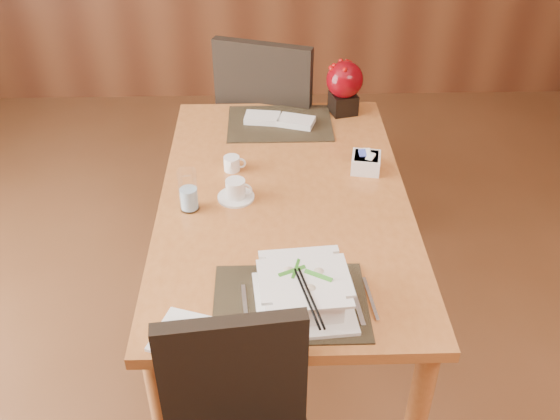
{
  "coord_description": "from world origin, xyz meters",
  "views": [
    {
      "loc": [
        -0.07,
        -1.26,
        2.05
      ],
      "look_at": [
        -0.02,
        0.35,
        0.87
      ],
      "focal_mm": 40.0,
      "sensor_mm": 36.0,
      "label": 1
    }
  ],
  "objects_px": {
    "water_glass": "(188,190)",
    "far_chair": "(272,122)",
    "sugar_caddy": "(366,163)",
    "berry_decor": "(344,84)",
    "bread_plate": "(185,335)",
    "coffee_cup": "(236,191)",
    "creamer_jug": "(232,164)",
    "dining_table": "(284,217)",
    "soup_setting": "(304,292)"
  },
  "relations": [
    {
      "from": "sugar_caddy",
      "to": "bread_plate",
      "type": "bearing_deg",
      "value": -126.24
    },
    {
      "from": "water_glass",
      "to": "creamer_jug",
      "type": "distance_m",
      "value": 0.29
    },
    {
      "from": "coffee_cup",
      "to": "creamer_jug",
      "type": "relative_size",
      "value": 1.69
    },
    {
      "from": "creamer_jug",
      "to": "water_glass",
      "type": "bearing_deg",
      "value": -115.52
    },
    {
      "from": "far_chair",
      "to": "soup_setting",
      "type": "bearing_deg",
      "value": 111.7
    },
    {
      "from": "bread_plate",
      "to": "far_chair",
      "type": "xyz_separation_m",
      "value": [
        0.26,
        1.56,
        -0.18
      ]
    },
    {
      "from": "dining_table",
      "to": "coffee_cup",
      "type": "distance_m",
      "value": 0.22
    },
    {
      "from": "soup_setting",
      "to": "far_chair",
      "type": "distance_m",
      "value": 1.47
    },
    {
      "from": "berry_decor",
      "to": "soup_setting",
      "type": "bearing_deg",
      "value": -101.53
    },
    {
      "from": "dining_table",
      "to": "coffee_cup",
      "type": "height_order",
      "value": "coffee_cup"
    },
    {
      "from": "sugar_caddy",
      "to": "bread_plate",
      "type": "xyz_separation_m",
      "value": [
        -0.61,
        -0.84,
        -0.03
      ]
    },
    {
      "from": "soup_setting",
      "to": "bread_plate",
      "type": "xyz_separation_m",
      "value": [
        -0.33,
        -0.11,
        -0.05
      ]
    },
    {
      "from": "water_glass",
      "to": "berry_decor",
      "type": "distance_m",
      "value": 0.95
    },
    {
      "from": "dining_table",
      "to": "bread_plate",
      "type": "bearing_deg",
      "value": -113.74
    },
    {
      "from": "sugar_caddy",
      "to": "water_glass",
      "type": "bearing_deg",
      "value": -160.07
    },
    {
      "from": "creamer_jug",
      "to": "bread_plate",
      "type": "relative_size",
      "value": 0.48
    },
    {
      "from": "soup_setting",
      "to": "berry_decor",
      "type": "xyz_separation_m",
      "value": [
        0.25,
        1.21,
        0.08
      ]
    },
    {
      "from": "dining_table",
      "to": "bread_plate",
      "type": "relative_size",
      "value": 9.07
    },
    {
      "from": "water_glass",
      "to": "bread_plate",
      "type": "relative_size",
      "value": 0.95
    },
    {
      "from": "coffee_cup",
      "to": "water_glass",
      "type": "bearing_deg",
      "value": -159.22
    },
    {
      "from": "coffee_cup",
      "to": "bread_plate",
      "type": "xyz_separation_m",
      "value": [
        -0.12,
        -0.66,
        -0.03
      ]
    },
    {
      "from": "sugar_caddy",
      "to": "berry_decor",
      "type": "height_order",
      "value": "berry_decor"
    },
    {
      "from": "dining_table",
      "to": "soup_setting",
      "type": "bearing_deg",
      "value": -86.14
    },
    {
      "from": "creamer_jug",
      "to": "far_chair",
      "type": "xyz_separation_m",
      "value": [
        0.16,
        0.71,
        -0.2
      ]
    },
    {
      "from": "coffee_cup",
      "to": "creamer_jug",
      "type": "xyz_separation_m",
      "value": [
        -0.02,
        0.19,
        -0.0
      ]
    },
    {
      "from": "water_glass",
      "to": "far_chair",
      "type": "distance_m",
      "value": 1.04
    },
    {
      "from": "coffee_cup",
      "to": "creamer_jug",
      "type": "height_order",
      "value": "coffee_cup"
    },
    {
      "from": "water_glass",
      "to": "creamer_jug",
      "type": "xyz_separation_m",
      "value": [
        0.14,
        0.25,
        -0.05
      ]
    },
    {
      "from": "soup_setting",
      "to": "bread_plate",
      "type": "bearing_deg",
      "value": -166.84
    },
    {
      "from": "dining_table",
      "to": "soup_setting",
      "type": "distance_m",
      "value": 0.58
    },
    {
      "from": "sugar_caddy",
      "to": "berry_decor",
      "type": "bearing_deg",
      "value": 94.13
    },
    {
      "from": "soup_setting",
      "to": "sugar_caddy",
      "type": "distance_m",
      "value": 0.78
    },
    {
      "from": "creamer_jug",
      "to": "sugar_caddy",
      "type": "xyz_separation_m",
      "value": [
        0.52,
        -0.01,
        0.0
      ]
    },
    {
      "from": "berry_decor",
      "to": "bread_plate",
      "type": "relative_size",
      "value": 1.44
    },
    {
      "from": "water_glass",
      "to": "far_chair",
      "type": "height_order",
      "value": "far_chair"
    },
    {
      "from": "berry_decor",
      "to": "far_chair",
      "type": "height_order",
      "value": "far_chair"
    },
    {
      "from": "berry_decor",
      "to": "far_chair",
      "type": "xyz_separation_m",
      "value": [
        -0.32,
        0.24,
        -0.31
      ]
    },
    {
      "from": "dining_table",
      "to": "berry_decor",
      "type": "bearing_deg",
      "value": 66.37
    },
    {
      "from": "bread_plate",
      "to": "far_chair",
      "type": "height_order",
      "value": "far_chair"
    },
    {
      "from": "far_chair",
      "to": "water_glass",
      "type": "bearing_deg",
      "value": 91.4
    },
    {
      "from": "coffee_cup",
      "to": "sugar_caddy",
      "type": "relative_size",
      "value": 1.24
    },
    {
      "from": "coffee_cup",
      "to": "berry_decor",
      "type": "distance_m",
      "value": 0.81
    },
    {
      "from": "creamer_jug",
      "to": "berry_decor",
      "type": "relative_size",
      "value": 0.33
    },
    {
      "from": "creamer_jug",
      "to": "sugar_caddy",
      "type": "relative_size",
      "value": 0.74
    },
    {
      "from": "coffee_cup",
      "to": "water_glass",
      "type": "height_order",
      "value": "water_glass"
    },
    {
      "from": "coffee_cup",
      "to": "sugar_caddy",
      "type": "height_order",
      "value": "coffee_cup"
    },
    {
      "from": "dining_table",
      "to": "bread_plate",
      "type": "height_order",
      "value": "bread_plate"
    },
    {
      "from": "water_glass",
      "to": "berry_decor",
      "type": "bearing_deg",
      "value": 49.28
    },
    {
      "from": "water_glass",
      "to": "sugar_caddy",
      "type": "height_order",
      "value": "water_glass"
    },
    {
      "from": "berry_decor",
      "to": "bread_plate",
      "type": "xyz_separation_m",
      "value": [
        -0.58,
        -1.32,
        -0.13
      ]
    }
  ]
}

